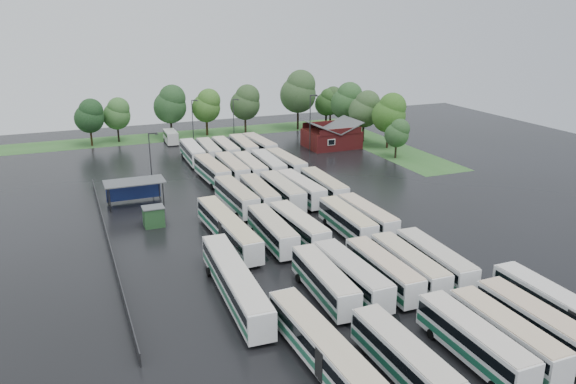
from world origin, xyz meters
name	(u,v)px	position (x,y,z in m)	size (l,w,h in m)	color
ground	(311,243)	(0.00, 0.00, 0.00)	(160.00, 160.00, 0.00)	black
brick_building	(331,138)	(24.00, 42.77, 1.87)	(10.07, 8.60, 5.39)	maroon
wash_shed	(134,184)	(-17.20, 22.02, 2.99)	(8.20, 4.20, 3.58)	#2D2D30
utility_hut	(154,216)	(-16.20, 12.60, 1.32)	(2.70, 2.20, 2.62)	#214C24
grass_strip_north	(197,134)	(2.00, 64.80, 0.01)	(80.00, 10.00, 0.01)	#316127
grass_strip_east	(374,143)	(34.00, 42.80, 0.01)	(10.00, 50.00, 0.01)	#316127
west_fence	(109,242)	(-22.20, 8.00, 0.60)	(0.10, 50.00, 1.20)	#2D2D30
bus_r0c0	(403,358)	(-4.24, -25.76, 1.75)	(2.65, 11.50, 3.19)	white
bus_r0c2	(473,341)	(2.05, -25.93, 1.77)	(2.49, 11.59, 3.22)	white
bus_r0c3	(506,334)	(5.12, -26.09, 1.75)	(2.46, 11.42, 3.18)	white
bus_r0c4	(535,322)	(8.54, -25.72, 1.77)	(2.56, 11.58, 3.22)	white
bus_r1c0	(324,280)	(-4.24, -12.28, 1.75)	(2.95, 11.55, 3.19)	white
bus_r1c1	(351,275)	(-1.38, -12.36, 1.81)	(2.76, 11.88, 3.29)	white
bus_r1c2	(383,270)	(2.11, -12.50, 1.74)	(2.48, 11.39, 3.17)	white
bus_r1c3	(408,265)	(5.06, -12.55, 1.76)	(2.77, 11.58, 3.20)	white
bus_r1c4	(434,260)	(8.25, -12.51, 1.77)	(2.90, 11.63, 3.21)	white
bus_r2c0	(272,230)	(-4.35, 1.44, 1.76)	(2.63, 11.55, 3.21)	white
bus_r2c1	(298,227)	(-1.05, 1.29, 1.80)	(3.07, 11.86, 3.27)	white
bus_r2c3	(347,221)	(5.24, 0.94, 1.75)	(2.65, 11.48, 3.18)	white
bus_r2c4	(367,217)	(8.23, 1.32, 1.73)	(2.61, 11.36, 3.15)	white
bus_r3c0	(236,196)	(-4.54, 14.81, 1.82)	(2.98, 11.96, 3.30)	white
bus_r3c1	(259,194)	(-1.18, 14.84, 1.76)	(2.75, 11.55, 3.20)	white
bus_r3c2	(282,191)	(2.14, 14.58, 1.83)	(2.55, 11.93, 3.32)	white
bus_r3c3	(301,189)	(5.10, 14.74, 1.79)	(2.98, 11.79, 3.26)	white
bus_r3c4	(324,186)	(8.60, 14.46, 1.80)	(2.63, 11.76, 3.27)	white
bus_r4c0	(212,171)	(-4.30, 28.61, 1.81)	(3.06, 11.96, 3.30)	white
bus_r4c1	(232,169)	(-1.00, 28.60, 1.82)	(2.56, 11.88, 3.31)	white
bus_r4c2	(250,168)	(1.91, 28.14, 1.79)	(2.71, 11.72, 3.25)	white
bus_r4c3	(268,165)	(5.17, 28.32, 1.80)	(2.88, 11.86, 3.28)	white
bus_r4c4	(286,164)	(8.25, 28.22, 1.80)	(2.97, 11.82, 3.26)	white
bus_r5c0	(193,153)	(-4.37, 41.71, 1.77)	(2.77, 11.65, 3.23)	white
bus_r5c1	(209,151)	(-1.30, 41.87, 1.73)	(2.88, 11.38, 3.14)	white
bus_r5c2	(226,149)	(1.88, 41.89, 1.73)	(2.58, 11.36, 3.15)	white
bus_r5c3	(244,147)	(5.36, 42.06, 1.78)	(2.89, 11.69, 3.23)	white
bus_r5c4	(259,146)	(8.47, 42.11, 1.79)	(3.08, 11.83, 3.26)	white
artic_bus_west_a	(328,355)	(-9.26, -23.30, 1.76)	(3.06, 17.20, 3.18)	white
artic_bus_west_b	(228,228)	(-8.91, 4.15, 1.76)	(3.16, 17.20, 3.17)	white
artic_bus_west_c	(235,282)	(-12.25, -9.48, 1.82)	(3.23, 17.81, 3.29)	white
artic_bus_east	(574,317)	(12.27, -26.29, 1.74)	(2.45, 16.94, 3.14)	white
minibus	(171,136)	(-5.11, 58.11, 1.46)	(2.45, 6.08, 2.63)	silver
tree_north_0	(90,116)	(-20.18, 61.82, 6.18)	(5.80, 5.80, 9.60)	#301F0F
tree_north_1	(117,113)	(-14.74, 63.63, 5.96)	(5.59, 5.59, 9.26)	black
tree_north_2	(171,104)	(-3.77, 62.97, 7.33)	(6.88, 6.88, 11.40)	black
tree_north_3	(207,105)	(3.99, 62.92, 6.55)	(6.15, 6.15, 10.18)	#362613
tree_north_4	(246,102)	(12.30, 61.37, 6.99)	(6.56, 6.56, 10.86)	#312117
tree_north_5	(299,91)	(24.83, 61.09, 8.70)	(8.16, 8.16, 13.52)	black
tree_north_6	(331,101)	(33.45, 61.85, 5.99)	(5.63, 5.63, 9.32)	black
tree_east_0	(398,133)	(31.29, 30.30, 4.74)	(4.46, 4.45, 7.37)	black
tree_east_1	(390,113)	(34.15, 37.75, 7.06)	(6.63, 6.63, 10.98)	#301F14
tree_east_2	(365,109)	(32.51, 44.51, 6.87)	(6.45, 6.45, 10.67)	#312319
tree_east_3	(348,101)	(32.40, 52.01, 7.39)	(6.94, 6.94, 11.49)	black
tree_east_4	(327,102)	(32.40, 61.88, 5.76)	(5.43, 5.41, 8.96)	black
lamp_post_ne	(311,119)	(18.57, 40.87, 6.37)	(1.69, 0.33, 10.97)	#2D2D30
lamp_post_nw	(151,160)	(-14.13, 25.08, 5.49)	(1.46, 0.28, 9.46)	#2D2D30
lamp_post_back_w	(193,119)	(-0.93, 55.18, 5.29)	(1.40, 0.27, 9.11)	#2D2D30
lamp_post_back_e	(234,118)	(7.15, 53.50, 5.26)	(1.40, 0.27, 9.06)	#2D2D30
puddle_0	(369,318)	(-2.13, -17.30, 0.00)	(5.50, 5.50, 0.01)	black
puddle_1	(476,308)	(7.91, -19.50, 0.00)	(4.61, 4.61, 0.01)	black
puddle_2	(243,257)	(-8.66, -0.57, 0.00)	(6.26, 6.26, 0.01)	black
puddle_3	(375,245)	(6.66, -3.44, 0.00)	(3.30, 3.30, 0.01)	black
puddle_4	(518,289)	(14.21, -18.24, 0.00)	(3.43, 3.43, 0.01)	black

